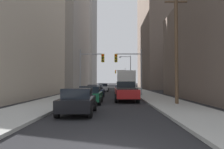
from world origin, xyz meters
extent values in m
cube|color=#9E9E99|center=(-5.08, 50.00, 0.07)|extent=(3.58, 160.00, 0.15)
cube|color=#9E9E99|center=(5.08, 50.00, 0.07)|extent=(3.58, 160.00, 0.15)
cube|color=silver|center=(2.30, 28.92, 1.95)|extent=(2.87, 11.57, 2.90)
cube|color=black|center=(1.04, 28.92, 2.47)|extent=(0.36, 10.58, 0.80)
cube|color=red|center=(1.03, 28.92, 1.37)|extent=(0.36, 10.58, 0.28)
cylinder|color=black|center=(1.12, 32.94, 0.50)|extent=(0.32, 1.00, 1.00)
cylinder|color=black|center=(3.47, 32.94, 0.50)|extent=(0.32, 1.00, 1.00)
cylinder|color=black|center=(1.12, 25.70, 0.50)|extent=(0.32, 1.00, 1.00)
cylinder|color=black|center=(3.47, 25.70, 0.50)|extent=(0.32, 1.00, 1.00)
cube|color=maroon|center=(1.59, 15.12, 0.80)|extent=(2.17, 5.46, 0.80)
cube|color=black|center=(1.59, 16.09, 1.55)|extent=(1.85, 1.85, 0.70)
cube|color=black|center=(1.59, 13.77, 1.25)|extent=(1.83, 2.43, 0.10)
cylinder|color=black|center=(0.63, 16.85, 0.40)|extent=(0.28, 0.80, 0.80)
cylinder|color=black|center=(2.55, 16.85, 0.40)|extent=(0.28, 0.80, 0.80)
cylinder|color=black|center=(0.63, 13.39, 0.40)|extent=(0.28, 0.80, 0.80)
cylinder|color=black|center=(2.55, 13.39, 0.40)|extent=(0.28, 0.80, 0.80)
cube|color=black|center=(-1.66, 7.00, 0.65)|extent=(1.89, 4.24, 0.65)
cube|color=black|center=(-1.66, 6.85, 1.25)|extent=(1.62, 1.93, 0.55)
cylinder|color=black|center=(-2.52, 8.34, 0.32)|extent=(0.22, 0.64, 0.64)
cylinder|color=black|center=(-0.80, 8.34, 0.32)|extent=(0.22, 0.64, 0.64)
cylinder|color=black|center=(-2.52, 5.66, 0.32)|extent=(0.22, 0.64, 0.64)
cylinder|color=black|center=(-0.80, 5.66, 0.32)|extent=(0.22, 0.64, 0.64)
cube|color=#195938|center=(-1.57, 12.69, 0.65)|extent=(1.85, 4.22, 0.65)
cube|color=black|center=(-1.57, 12.54, 1.25)|extent=(1.61, 1.92, 0.55)
cylinder|color=black|center=(-2.43, 14.03, 0.32)|extent=(0.22, 0.64, 0.64)
cylinder|color=black|center=(-0.70, 14.03, 0.32)|extent=(0.22, 0.64, 0.64)
cylinder|color=black|center=(-2.43, 11.34, 0.32)|extent=(0.22, 0.64, 0.64)
cylinder|color=black|center=(-0.70, 11.34, 0.32)|extent=(0.22, 0.64, 0.64)
cube|color=#141E4C|center=(-1.74, 19.31, 0.65)|extent=(1.94, 4.26, 0.65)
cube|color=black|center=(-1.74, 19.16, 1.25)|extent=(1.65, 1.95, 0.55)
cylinder|color=black|center=(-2.60, 20.65, 0.32)|extent=(0.22, 0.64, 0.64)
cylinder|color=black|center=(-0.88, 20.65, 0.32)|extent=(0.22, 0.64, 0.64)
cylinder|color=black|center=(-2.60, 17.96, 0.32)|extent=(0.22, 0.64, 0.64)
cylinder|color=black|center=(-0.88, 17.96, 0.32)|extent=(0.22, 0.64, 0.64)
cube|color=#B7BABF|center=(-1.60, 33.59, 0.65)|extent=(1.85, 4.22, 0.65)
cube|color=black|center=(-1.60, 33.44, 1.25)|extent=(1.61, 1.92, 0.55)
cylinder|color=black|center=(-2.47, 34.94, 0.32)|extent=(0.22, 0.64, 0.64)
cylinder|color=black|center=(-0.74, 34.94, 0.32)|extent=(0.22, 0.64, 0.64)
cylinder|color=black|center=(-2.47, 32.25, 0.32)|extent=(0.22, 0.64, 0.64)
cylinder|color=black|center=(-0.74, 32.25, 0.32)|extent=(0.22, 0.64, 0.64)
cube|color=navy|center=(1.74, 50.19, 0.65)|extent=(1.81, 4.20, 0.65)
cube|color=black|center=(1.74, 50.04, 1.25)|extent=(1.59, 1.90, 0.55)
cylinder|color=black|center=(0.87, 51.53, 0.32)|extent=(0.22, 0.64, 0.64)
cylinder|color=black|center=(2.60, 51.53, 0.32)|extent=(0.22, 0.64, 0.64)
cylinder|color=black|center=(0.87, 48.85, 0.32)|extent=(0.22, 0.64, 0.64)
cylinder|color=black|center=(2.60, 48.85, 0.32)|extent=(0.22, 0.64, 0.64)
cylinder|color=gray|center=(-3.89, 21.45, 3.00)|extent=(0.18, 0.18, 6.00)
cylinder|color=gray|center=(-2.45, 21.45, 5.40)|extent=(2.88, 0.12, 0.12)
cube|color=gold|center=(-1.01, 21.45, 4.88)|extent=(0.38, 0.30, 1.05)
sphere|color=red|center=(-1.01, 21.28, 5.21)|extent=(0.24, 0.24, 0.24)
sphere|color=black|center=(-1.01, 21.28, 4.88)|extent=(0.24, 0.24, 0.24)
sphere|color=black|center=(-1.01, 21.28, 4.54)|extent=(0.24, 0.24, 0.24)
cylinder|color=gray|center=(3.89, 21.45, 3.00)|extent=(0.18, 0.18, 6.00)
cylinder|color=gray|center=(2.28, 21.45, 5.40)|extent=(3.22, 0.12, 0.12)
cube|color=gold|center=(0.67, 21.45, 4.88)|extent=(0.38, 0.30, 1.05)
sphere|color=red|center=(0.67, 21.28, 5.21)|extent=(0.24, 0.24, 0.24)
sphere|color=black|center=(0.67, 21.28, 4.88)|extent=(0.24, 0.24, 0.24)
sphere|color=black|center=(0.67, 21.28, 4.54)|extent=(0.24, 0.24, 0.24)
cylinder|color=gray|center=(3.89, 61.22, 3.00)|extent=(0.18, 0.18, 6.00)
cylinder|color=gray|center=(2.36, 61.22, 5.40)|extent=(3.06, 0.12, 0.12)
cube|color=gold|center=(0.83, 61.22, 4.88)|extent=(0.38, 0.30, 1.05)
sphere|color=red|center=(0.83, 61.05, 5.21)|extent=(0.24, 0.24, 0.24)
sphere|color=black|center=(0.83, 61.05, 4.88)|extent=(0.24, 0.24, 0.24)
sphere|color=black|center=(0.83, 61.05, 4.54)|extent=(0.24, 0.24, 0.24)
cylinder|color=brown|center=(5.43, 11.50, 4.87)|extent=(0.28, 0.28, 9.74)
cube|color=brown|center=(5.43, 11.50, 8.34)|extent=(1.80, 0.12, 0.12)
cylinder|color=gray|center=(3.99, 40.68, 3.75)|extent=(0.16, 0.16, 7.50)
cylinder|color=gray|center=(2.85, 40.68, 7.30)|extent=(2.28, 0.10, 0.10)
ellipsoid|color=#4C4C51|center=(1.71, 40.68, 7.20)|extent=(0.56, 0.32, 0.20)
cube|color=gray|center=(-15.39, 47.78, 13.85)|extent=(15.89, 26.03, 27.71)
cube|color=gray|center=(-16.11, 87.16, 31.38)|extent=(15.81, 22.75, 62.75)
cube|color=#66564C|center=(19.60, 51.42, 15.70)|extent=(23.17, 23.42, 31.40)
camera|label=1|loc=(0.47, -5.36, 1.93)|focal=33.83mm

